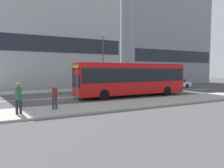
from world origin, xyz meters
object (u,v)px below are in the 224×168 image
(pedestrian_near_stop, at_px, (18,96))
(bus_stop_sign, at_px, (77,84))
(parked_car_0, at_px, (150,85))
(pedestrian_down_pavement, at_px, (55,96))
(street_lamp, at_px, (103,56))
(city_bus, at_px, (132,77))
(parked_car_1, at_px, (176,84))

(pedestrian_near_stop, distance_m, bus_stop_sign, 4.20)
(parked_car_0, xyz_separation_m, pedestrian_down_pavement, (-14.96, -9.58, 0.40))
(pedestrian_near_stop, bearing_deg, pedestrian_down_pavement, 5.78)
(pedestrian_near_stop, xyz_separation_m, street_lamp, (10.53, 11.59, 3.41))
(pedestrian_down_pavement, bearing_deg, pedestrian_near_stop, 12.91)
(parked_car_0, xyz_separation_m, pedestrian_near_stop, (-17.11, -10.15, 0.56))
(pedestrian_near_stop, relative_size, pedestrian_down_pavement, 1.15)
(bus_stop_sign, relative_size, street_lamp, 0.36)
(pedestrian_near_stop, bearing_deg, city_bus, 14.70)
(pedestrian_near_stop, bearing_deg, parked_car_1, 15.74)
(parked_car_0, relative_size, pedestrian_near_stop, 2.21)
(parked_car_1, height_order, street_lamp, street_lamp)
(city_bus, distance_m, pedestrian_down_pavement, 9.48)
(parked_car_0, bearing_deg, pedestrian_down_pavement, -147.37)
(city_bus, height_order, bus_stop_sign, city_bus)
(parked_car_1, distance_m, bus_stop_sign, 20.20)
(street_lamp, bearing_deg, pedestrian_down_pavement, -127.25)
(pedestrian_near_stop, relative_size, street_lamp, 0.25)
(city_bus, distance_m, bus_stop_sign, 7.47)
(city_bus, xyz_separation_m, street_lamp, (-0.11, 6.92, 2.67))
(pedestrian_down_pavement, xyz_separation_m, street_lamp, (8.38, 11.02, 3.56))
(city_bus, bearing_deg, parked_car_1, 30.25)
(parked_car_1, relative_size, street_lamp, 0.62)
(pedestrian_near_stop, distance_m, street_lamp, 16.03)
(parked_car_1, height_order, bus_stop_sign, bus_stop_sign)
(parked_car_0, relative_size, bus_stop_sign, 1.51)
(parked_car_0, xyz_separation_m, parked_car_1, (4.99, 0.04, 0.00))
(city_bus, height_order, pedestrian_near_stop, city_bus)
(city_bus, distance_m, parked_car_1, 12.78)
(city_bus, height_order, pedestrian_down_pavement, city_bus)
(bus_stop_sign, bearing_deg, city_bus, 25.66)
(parked_car_0, height_order, parked_car_1, parked_car_1)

